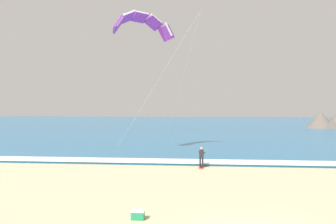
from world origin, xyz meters
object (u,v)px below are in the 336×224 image
Objects in this scene: cooler_box at (138,215)px; kitesurfer at (201,156)px; surfboard at (201,167)px; kite_primary at (142,23)px.

kitesurfer is at bearing 75.79° from cooler_box.
cooler_box reaches higher than surfboard.
kite_primary is 23.19× the size of cooler_box.
surfboard is at bearing -47.04° from kite_primary.
surfboard is 0.91m from kitesurfer.
kitesurfer is at bearing 82.81° from surfboard.
kitesurfer reaches higher than surfboard.
kite_primary is 22.79m from cooler_box.
cooler_box is (-3.00, -11.86, -0.74)m from kitesurfer.
surfboard is 12.21m from cooler_box.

